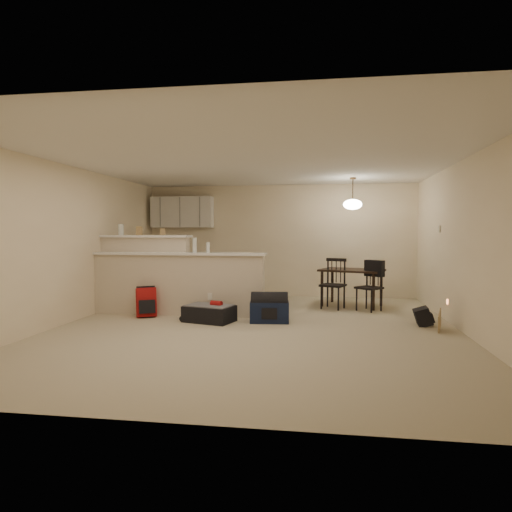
% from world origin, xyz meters
% --- Properties ---
extents(room, '(7.00, 7.02, 2.50)m').
position_xyz_m(room, '(0.00, 0.00, 1.25)').
color(room, '#BBAE90').
rests_on(room, ground).
extents(breakfast_bar, '(3.08, 0.58, 1.39)m').
position_xyz_m(breakfast_bar, '(-1.76, 0.98, 0.61)').
color(breakfast_bar, beige).
rests_on(breakfast_bar, ground).
extents(upper_cabinets, '(1.40, 0.34, 0.70)m').
position_xyz_m(upper_cabinets, '(-2.20, 3.32, 1.90)').
color(upper_cabinets, white).
rests_on(upper_cabinets, room).
extents(kitchen_counter, '(1.80, 0.60, 0.90)m').
position_xyz_m(kitchen_counter, '(-2.00, 3.19, 0.45)').
color(kitchen_counter, white).
rests_on(kitchen_counter, ground).
extents(thermostat, '(0.02, 0.12, 0.12)m').
position_xyz_m(thermostat, '(2.98, 1.55, 1.50)').
color(thermostat, beige).
rests_on(thermostat, room).
extents(jar, '(0.10, 0.10, 0.20)m').
position_xyz_m(jar, '(-2.66, 1.12, 1.49)').
color(jar, silver).
rests_on(jar, breakfast_bar).
extents(cereal_box, '(0.10, 0.07, 0.16)m').
position_xyz_m(cereal_box, '(-2.31, 1.12, 1.47)').
color(cereal_box, '#A68655').
rests_on(cereal_box, breakfast_bar).
extents(small_box, '(0.08, 0.06, 0.12)m').
position_xyz_m(small_box, '(-1.87, 1.12, 1.45)').
color(small_box, '#A68655').
rests_on(small_box, breakfast_bar).
extents(bottle_a, '(0.07, 0.07, 0.26)m').
position_xyz_m(bottle_a, '(-1.21, 0.90, 1.22)').
color(bottle_a, silver).
rests_on(bottle_a, breakfast_bar).
extents(bottle_b, '(0.06, 0.06, 0.18)m').
position_xyz_m(bottle_b, '(-0.97, 0.90, 1.18)').
color(bottle_b, silver).
rests_on(bottle_b, breakfast_bar).
extents(dining_table, '(1.35, 1.11, 0.72)m').
position_xyz_m(dining_table, '(1.55, 2.29, 0.63)').
color(dining_table, black).
rests_on(dining_table, ground).
extents(pendant_lamp, '(0.36, 0.36, 0.62)m').
position_xyz_m(pendant_lamp, '(1.55, 2.29, 1.99)').
color(pendant_lamp, brown).
rests_on(pendant_lamp, room).
extents(dining_chair_near, '(0.53, 0.52, 0.95)m').
position_xyz_m(dining_chair_near, '(1.18, 1.92, 0.47)').
color(dining_chair_near, black).
rests_on(dining_chair_near, ground).
extents(dining_chair_far, '(0.55, 0.54, 0.91)m').
position_xyz_m(dining_chair_far, '(1.83, 1.78, 0.45)').
color(dining_chair_far, black).
rests_on(dining_chair_far, ground).
extents(suitcase, '(0.87, 0.69, 0.26)m').
position_xyz_m(suitcase, '(-0.81, 0.36, 0.13)').
color(suitcase, black).
rests_on(suitcase, ground).
extents(red_backpack, '(0.38, 0.33, 0.49)m').
position_xyz_m(red_backpack, '(-1.98, 0.61, 0.24)').
color(red_backpack, '#9F1112').
rests_on(red_backpack, ground).
extents(navy_duffel, '(0.65, 0.40, 0.34)m').
position_xyz_m(navy_duffel, '(0.16, 0.45, 0.17)').
color(navy_duffel, '#111A36').
rests_on(navy_duffel, ground).
extents(black_daypack, '(0.24, 0.32, 0.27)m').
position_xyz_m(black_daypack, '(2.53, 0.56, 0.13)').
color(black_daypack, black).
rests_on(black_daypack, ground).
extents(cardboard_sheet, '(0.13, 0.36, 0.29)m').
position_xyz_m(cardboard_sheet, '(2.69, 0.16, 0.14)').
color(cardboard_sheet, '#A68655').
rests_on(cardboard_sheet, ground).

